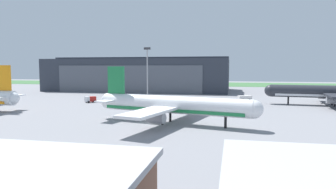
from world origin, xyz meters
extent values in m
plane|color=gray|center=(0.00, 0.00, 0.00)|extent=(440.00, 440.00, 0.00)
cube|color=#427341|center=(0.00, 167.72, 0.04)|extent=(440.00, 56.00, 0.08)
cube|color=#2D333D|center=(-32.59, 97.68, 8.61)|extent=(97.69, 41.07, 17.22)
cube|color=#4C515B|center=(-32.59, 77.00, 6.89)|extent=(74.24, 0.30, 13.77)
cube|color=#2D333D|center=(-32.59, 97.68, 17.82)|extent=(97.69, 9.86, 1.20)
cylinder|color=#282B33|center=(49.99, 43.27, 4.70)|extent=(37.37, 7.70, 4.26)
sphere|color=#282B33|center=(31.50, 44.99, 4.70)|extent=(4.09, 4.09, 4.09)
cube|color=silver|center=(49.99, 43.27, 3.53)|extent=(34.41, 7.47, 0.75)
cube|color=#282B33|center=(51.57, 52.24, 4.17)|extent=(7.39, 16.31, 0.56)
cylinder|color=gray|center=(50.66, 51.06, 2.70)|extent=(4.25, 2.71, 2.35)
cylinder|color=gray|center=(49.20, 35.49, 2.70)|extent=(4.25, 2.71, 2.35)
cylinder|color=black|center=(37.42, 44.44, 1.29)|extent=(0.56, 0.56, 2.57)
cylinder|color=black|center=(51.67, 45.36, 1.29)|extent=(0.56, 0.56, 2.57)
cylinder|color=black|center=(51.26, 40.90, 1.29)|extent=(0.56, 0.56, 2.57)
cylinder|color=white|center=(5.00, 0.19, 4.40)|extent=(36.41, 12.43, 3.95)
sphere|color=white|center=(22.74, -4.11, 4.40)|extent=(3.79, 3.79, 3.79)
sphere|color=white|center=(-12.75, 4.48, 4.40)|extent=(3.08, 3.08, 3.08)
cube|color=#1E7A42|center=(5.00, 0.19, 3.31)|extent=(33.58, 11.78, 0.69)
cube|color=#1E7A42|center=(-9.91, 3.79, 9.73)|extent=(4.71, 1.51, 6.72)
cube|color=white|center=(-11.31, 1.08, 4.79)|extent=(4.50, 6.15, 0.28)
cube|color=white|center=(-9.92, 6.85, 4.79)|extent=(4.50, 6.15, 0.28)
cube|color=white|center=(2.06, -8.86, 3.90)|extent=(9.63, 17.69, 0.56)
cube|color=white|center=(6.52, 9.57, 3.90)|extent=(9.63, 17.69, 0.56)
cylinder|color=gray|center=(3.15, -7.74, 2.52)|extent=(4.16, 3.00, 2.17)
cylinder|color=gray|center=(6.98, 8.08, 2.52)|extent=(4.16, 3.00, 2.17)
cylinder|color=black|center=(17.06, -2.73, 1.21)|extent=(0.56, 0.56, 2.42)
cylinder|color=black|center=(3.09, -1.49, 1.21)|extent=(0.56, 0.56, 2.42)
cylinder|color=black|center=(4.06, 2.55, 1.21)|extent=(0.56, 0.56, 2.42)
sphere|color=silver|center=(-42.99, 8.55, 4.06)|extent=(3.34, 3.34, 3.34)
cube|color=orange|center=(-46.20, 8.57, 9.84)|extent=(5.23, 0.44, 7.27)
cube|color=silver|center=(-45.38, 11.76, 4.49)|extent=(3.66, 6.01, 0.28)
cube|color=silver|center=(-33.25, 34.63, 1.30)|extent=(2.09, 2.04, 1.87)
cube|color=#AD1E19|center=(-32.06, 36.23, 1.26)|extent=(2.86, 3.07, 1.79)
cylinder|color=black|center=(-33.89, 35.26, 0.37)|extent=(0.65, 0.75, 0.74)
cylinder|color=black|center=(-32.46, 34.20, 0.37)|extent=(0.65, 0.75, 0.74)
cylinder|color=black|center=(-32.47, 37.18, 0.37)|extent=(0.65, 0.75, 0.74)
cylinder|color=black|center=(-31.04, 36.11, 0.37)|extent=(0.65, 0.75, 0.74)
cube|color=white|center=(24.71, 53.04, 1.27)|extent=(2.14, 2.52, 1.62)
cube|color=white|center=(22.38, 52.11, 1.26)|extent=(4.11, 3.31, 1.61)
cylinder|color=black|center=(24.88, 51.86, 0.46)|extent=(0.94, 0.58, 0.91)
cylinder|color=black|center=(24.02, 54.01, 0.46)|extent=(0.94, 0.58, 0.91)
cylinder|color=black|center=(22.09, 50.74, 0.46)|extent=(0.94, 0.58, 0.91)
cylinder|color=black|center=(21.23, 52.90, 0.46)|extent=(0.94, 0.58, 0.91)
cylinder|color=#99999E|center=(-12.07, 40.17, 9.62)|extent=(0.44, 0.44, 19.25)
cube|color=#333338|center=(-12.07, 40.17, 19.65)|extent=(2.40, 0.50, 0.80)
camera|label=1|loc=(18.37, -68.43, 12.92)|focal=33.04mm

